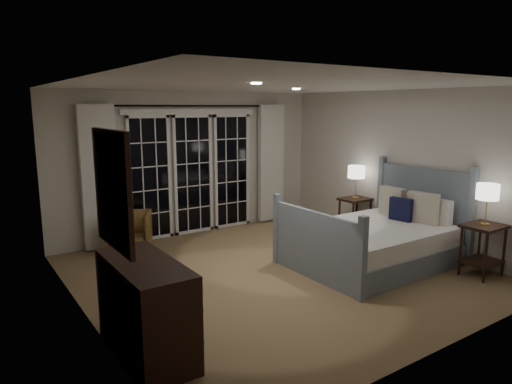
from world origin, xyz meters
TOP-DOWN VIEW (x-y plane):
  - floor at (0.00, 0.00)m, footprint 5.00×5.00m
  - ceiling at (0.00, 0.00)m, footprint 5.00×5.00m
  - wall_left at (-2.50, 0.00)m, footprint 0.02×5.00m
  - wall_right at (2.50, 0.00)m, footprint 0.02×5.00m
  - wall_back at (0.00, 2.50)m, footprint 5.00×0.02m
  - wall_front at (0.00, -2.50)m, footprint 5.00×0.02m
  - french_doors at (0.00, 2.46)m, footprint 2.50×0.04m
  - curtain_rod at (0.00, 2.40)m, footprint 3.50×0.03m
  - curtain_left at (-1.65, 2.38)m, footprint 0.55×0.10m
  - curtain_right at (1.65, 2.38)m, footprint 0.55×0.10m
  - downlight_a at (0.80, 0.60)m, footprint 0.12×0.12m
  - downlight_b at (-0.60, -0.40)m, footprint 0.12×0.12m
  - bed at (1.42, -0.50)m, footprint 2.25×1.62m
  - nightstand_left at (2.20, -1.65)m, footprint 0.54×0.43m
  - nightstand_right at (2.26, 0.71)m, footprint 0.51×0.41m
  - lamp_left at (2.20, -1.65)m, footprint 0.28×0.28m
  - lamp_right at (2.26, 0.71)m, footprint 0.29×0.29m
  - armchair at (-1.32, 2.10)m, footprint 0.88×0.89m
  - dresser at (-2.23, -1.01)m, footprint 0.53×1.24m
  - mirror at (-2.47, -1.01)m, footprint 0.05×0.85m

SIDE VIEW (x-z plane):
  - floor at x=0.00m, z-range 0.00..0.00m
  - armchair at x=-1.32m, z-range 0.00..0.61m
  - bed at x=1.42m, z-range -0.33..0.99m
  - nightstand_right at x=2.26m, z-range 0.11..0.77m
  - dresser at x=-2.23m, z-range 0.00..0.88m
  - nightstand_left at x=2.20m, z-range 0.11..0.81m
  - french_doors at x=0.00m, z-range -0.01..2.19m
  - lamp_right at x=2.26m, z-range 0.83..1.40m
  - lamp_left at x=2.20m, z-range 0.86..1.41m
  - curtain_left at x=-1.65m, z-range 0.02..2.27m
  - curtain_right at x=1.65m, z-range 0.02..2.27m
  - wall_left at x=-2.50m, z-range 0.00..2.50m
  - wall_right at x=2.50m, z-range 0.00..2.50m
  - wall_back at x=0.00m, z-range 0.00..2.50m
  - wall_front at x=0.00m, z-range 0.00..2.50m
  - mirror at x=-2.47m, z-range 1.05..2.05m
  - curtain_rod at x=0.00m, z-range 2.23..2.27m
  - downlight_a at x=0.80m, z-range 2.48..2.50m
  - downlight_b at x=-0.60m, z-range 2.48..2.50m
  - ceiling at x=0.00m, z-range 2.50..2.50m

